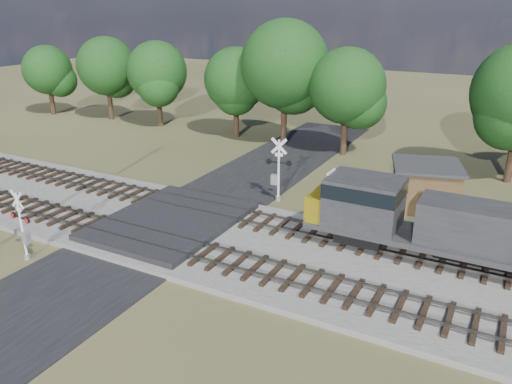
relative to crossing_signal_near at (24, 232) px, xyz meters
The scene contains 10 objects.
ground 7.60m from the crossing_signal_near, 56.19° to the left, with size 160.00×160.00×0.00m, color #3F4424.
ballast_bed 15.70m from the crossing_signal_near, 25.28° to the left, with size 140.00×10.00×0.30m, color gray.
road 7.59m from the crossing_signal_near, 56.19° to the left, with size 7.00×60.00×0.08m, color black.
crossing_panel 7.96m from the crossing_signal_near, 58.22° to the left, with size 7.00×9.00×0.62m, color #262628.
track_near 8.46m from the crossing_signal_near, 29.91° to the left, with size 140.00×2.60×0.33m.
track_far 11.76m from the crossing_signal_near, 51.65° to the left, with size 140.00×2.60×0.33m.
crossing_signal_near is the anchor object (origin of this frame).
crossing_signal_far 15.62m from the crossing_signal_near, 60.05° to the left, with size 1.75×0.43×4.35m.
equipment_shed 23.92m from the crossing_signal_near, 45.77° to the left, with size 5.24×5.24×2.88m.
treeline 30.09m from the crossing_signal_near, 63.22° to the left, with size 79.24×9.89×11.32m.
Camera 1 is at (17.11, -20.90, 12.48)m, focal length 35.00 mm.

